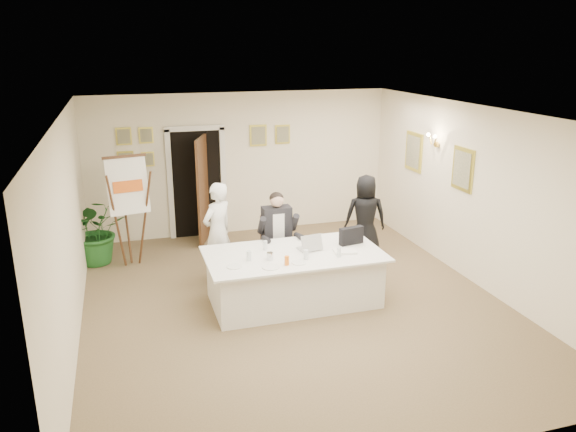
# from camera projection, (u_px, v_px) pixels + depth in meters

# --- Properties ---
(floor) EXTENTS (7.00, 7.00, 0.00)m
(floor) POSITION_uv_depth(u_px,v_px,m) (293.00, 302.00, 8.36)
(floor) COLOR brown
(floor) RESTS_ON ground
(ceiling) EXTENTS (6.00, 7.00, 0.02)m
(ceiling) POSITION_uv_depth(u_px,v_px,m) (294.00, 113.00, 7.53)
(ceiling) COLOR white
(ceiling) RESTS_ON wall_back
(wall_back) EXTENTS (6.00, 0.10, 2.80)m
(wall_back) POSITION_uv_depth(u_px,v_px,m) (241.00, 164.00, 11.15)
(wall_back) COLOR white
(wall_back) RESTS_ON floor
(wall_front) EXTENTS (6.00, 0.10, 2.80)m
(wall_front) POSITION_uv_depth(u_px,v_px,m) (417.00, 327.00, 4.74)
(wall_front) COLOR white
(wall_front) RESTS_ON floor
(wall_left) EXTENTS (0.10, 7.00, 2.80)m
(wall_left) POSITION_uv_depth(u_px,v_px,m) (68.00, 232.00, 7.12)
(wall_left) COLOR white
(wall_left) RESTS_ON floor
(wall_right) EXTENTS (0.10, 7.00, 2.80)m
(wall_right) POSITION_uv_depth(u_px,v_px,m) (477.00, 196.00, 8.77)
(wall_right) COLOR white
(wall_right) RESTS_ON floor
(doorway) EXTENTS (1.14, 0.86, 2.20)m
(doorway) POSITION_uv_depth(u_px,v_px,m) (199.00, 186.00, 10.84)
(doorway) COLOR black
(doorway) RESTS_ON floor
(pictures_back_wall) EXTENTS (3.40, 0.06, 0.80)m
(pictures_back_wall) POSITION_uv_depth(u_px,v_px,m) (200.00, 143.00, 10.76)
(pictures_back_wall) COLOR gold
(pictures_back_wall) RESTS_ON wall_back
(pictures_right_wall) EXTENTS (0.06, 2.20, 0.80)m
(pictures_right_wall) POSITION_uv_depth(u_px,v_px,m) (436.00, 160.00, 9.76)
(pictures_right_wall) COLOR gold
(pictures_right_wall) RESTS_ON wall_right
(wall_sconce) EXTENTS (0.20, 0.30, 0.24)m
(wall_sconce) POSITION_uv_depth(u_px,v_px,m) (434.00, 140.00, 9.63)
(wall_sconce) COLOR #B39339
(wall_sconce) RESTS_ON wall_right
(conference_table) EXTENTS (2.57, 1.37, 0.78)m
(conference_table) POSITION_uv_depth(u_px,v_px,m) (294.00, 277.00, 8.26)
(conference_table) COLOR white
(conference_table) RESTS_ON floor
(seated_man) EXTENTS (0.73, 0.77, 1.46)m
(seated_man) POSITION_uv_depth(u_px,v_px,m) (278.00, 236.00, 9.02)
(seated_man) COLOR black
(seated_man) RESTS_ON floor
(flip_chart) EXTENTS (0.69, 0.48, 1.91)m
(flip_chart) POSITION_uv_depth(u_px,v_px,m) (129.00, 217.00, 9.47)
(flip_chart) COLOR #351F10
(flip_chart) RESTS_ON floor
(standing_man) EXTENTS (0.70, 0.66, 1.62)m
(standing_man) POSITION_uv_depth(u_px,v_px,m) (218.00, 232.00, 8.96)
(standing_man) COLOR white
(standing_man) RESTS_ON floor
(standing_woman) EXTENTS (0.84, 0.67, 1.49)m
(standing_woman) POSITION_uv_depth(u_px,v_px,m) (365.00, 216.00, 9.98)
(standing_woman) COLOR black
(standing_woman) RESTS_ON floor
(potted_palm) EXTENTS (1.26, 1.15, 1.20)m
(potted_palm) POSITION_uv_depth(u_px,v_px,m) (96.00, 230.00, 9.71)
(potted_palm) COLOR #1E5A21
(potted_palm) RESTS_ON floor
(laptop) EXTENTS (0.38, 0.40, 0.28)m
(laptop) POSITION_uv_depth(u_px,v_px,m) (309.00, 240.00, 8.27)
(laptop) COLOR #B7BABC
(laptop) RESTS_ON conference_table
(laptop_bag) EXTENTS (0.39, 0.17, 0.27)m
(laptop_bag) POSITION_uv_depth(u_px,v_px,m) (351.00, 236.00, 8.47)
(laptop_bag) COLOR black
(laptop_bag) RESTS_ON conference_table
(paper_stack) EXTENTS (0.35, 0.27, 0.03)m
(paper_stack) POSITION_uv_depth(u_px,v_px,m) (345.00, 251.00, 8.17)
(paper_stack) COLOR white
(paper_stack) RESTS_ON conference_table
(plate_left) EXTENTS (0.24, 0.24, 0.01)m
(plate_left) POSITION_uv_depth(u_px,v_px,m) (234.00, 266.00, 7.64)
(plate_left) COLOR white
(plate_left) RESTS_ON conference_table
(plate_mid) EXTENTS (0.29, 0.29, 0.01)m
(plate_mid) POSITION_uv_depth(u_px,v_px,m) (271.00, 267.00, 7.62)
(plate_mid) COLOR white
(plate_mid) RESTS_ON conference_table
(plate_near) EXTENTS (0.25, 0.25, 0.01)m
(plate_near) POSITION_uv_depth(u_px,v_px,m) (299.00, 263.00, 7.77)
(plate_near) COLOR white
(plate_near) RESTS_ON conference_table
(glass_a) EXTENTS (0.08, 0.08, 0.14)m
(glass_a) POSITION_uv_depth(u_px,v_px,m) (249.00, 256.00, 7.85)
(glass_a) COLOR silver
(glass_a) RESTS_ON conference_table
(glass_b) EXTENTS (0.07, 0.07, 0.14)m
(glass_b) POSITION_uv_depth(u_px,v_px,m) (306.00, 255.00, 7.89)
(glass_b) COLOR silver
(glass_b) RESTS_ON conference_table
(glass_c) EXTENTS (0.06, 0.06, 0.14)m
(glass_c) POSITION_uv_depth(u_px,v_px,m) (339.00, 252.00, 7.98)
(glass_c) COLOR silver
(glass_c) RESTS_ON conference_table
(glass_d) EXTENTS (0.07, 0.07, 0.14)m
(glass_d) POSITION_uv_depth(u_px,v_px,m) (265.00, 245.00, 8.26)
(glass_d) COLOR silver
(glass_d) RESTS_ON conference_table
(oj_glass) EXTENTS (0.08, 0.08, 0.13)m
(oj_glass) POSITION_uv_depth(u_px,v_px,m) (287.00, 261.00, 7.69)
(oj_glass) COLOR orange
(oj_glass) RESTS_ON conference_table
(steel_jug) EXTENTS (0.11, 0.11, 0.11)m
(steel_jug) POSITION_uv_depth(u_px,v_px,m) (270.00, 256.00, 7.87)
(steel_jug) COLOR silver
(steel_jug) RESTS_ON conference_table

